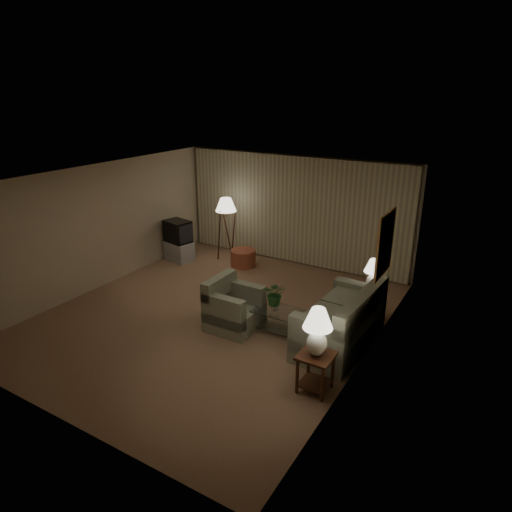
% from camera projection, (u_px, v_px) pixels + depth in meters
% --- Properties ---
extents(ground, '(7.00, 7.00, 0.00)m').
position_uv_depth(ground, '(214.00, 315.00, 8.95)').
color(ground, '#A27159').
rests_on(ground, ground).
extents(room_shell, '(6.04, 7.02, 2.72)m').
position_uv_depth(room_shell, '(255.00, 212.00, 9.55)').
color(room_shell, '#BDAE91').
rests_on(room_shell, ground).
extents(sofa, '(2.01, 1.16, 0.85)m').
position_uv_depth(sofa, '(340.00, 324.00, 7.75)').
color(sofa, gray).
rests_on(sofa, ground).
extents(armchair, '(0.90, 0.85, 0.75)m').
position_uv_depth(armchair, '(234.00, 309.00, 8.37)').
color(armchair, gray).
rests_on(armchair, ground).
extents(side_table_near, '(0.49, 0.49, 0.60)m').
position_uv_depth(side_table_near, '(316.00, 366.00, 6.60)').
color(side_table_near, '#381A0F').
rests_on(side_table_near, ground).
extents(side_table_far, '(0.51, 0.43, 0.60)m').
position_uv_depth(side_table_far, '(371.00, 299.00, 8.70)').
color(side_table_far, '#381A0F').
rests_on(side_table_far, ground).
extents(table_lamp_near, '(0.43, 0.43, 0.74)m').
position_uv_depth(table_lamp_near, '(318.00, 328.00, 6.38)').
color(table_lamp_near, silver).
rests_on(table_lamp_near, side_table_near).
extents(table_lamp_far, '(0.36, 0.36, 0.61)m').
position_uv_depth(table_lamp_far, '(373.00, 272.00, 8.50)').
color(table_lamp_far, silver).
rests_on(table_lamp_far, side_table_far).
extents(coffee_table, '(1.05, 0.57, 0.41)m').
position_uv_depth(coffee_table, '(282.00, 319.00, 8.22)').
color(coffee_table, silver).
rests_on(coffee_table, ground).
extents(tv_cabinet, '(0.92, 0.75, 0.50)m').
position_uv_depth(tv_cabinet, '(179.00, 251.00, 11.71)').
color(tv_cabinet, '#A1A1A3').
rests_on(tv_cabinet, ground).
extents(crt_tv, '(0.83, 0.72, 0.55)m').
position_uv_depth(crt_tv, '(178.00, 231.00, 11.53)').
color(crt_tv, black).
rests_on(crt_tv, tv_cabinet).
extents(floor_lamp, '(0.53, 0.53, 1.62)m').
position_uv_depth(floor_lamp, '(226.00, 228.00, 11.54)').
color(floor_lamp, '#381A0F').
rests_on(floor_lamp, ground).
extents(ottoman, '(0.77, 0.77, 0.41)m').
position_uv_depth(ottoman, '(243.00, 258.00, 11.35)').
color(ottoman, '#B4583C').
rests_on(ottoman, ground).
extents(vase, '(0.19, 0.19, 0.15)m').
position_uv_depth(vase, '(275.00, 306.00, 8.22)').
color(vase, white).
rests_on(vase, coffee_table).
extents(flowers, '(0.49, 0.46, 0.45)m').
position_uv_depth(flowers, '(275.00, 291.00, 8.12)').
color(flowers, '#2E672D').
rests_on(flowers, vase).
extents(book, '(0.19, 0.25, 0.02)m').
position_uv_depth(book, '(292.00, 317.00, 7.97)').
color(book, olive).
rests_on(book, coffee_table).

